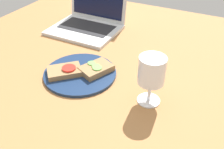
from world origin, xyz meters
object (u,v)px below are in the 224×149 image
wine_glass (152,72)px  laptop (89,18)px  plate (80,73)px  sandwich_with_tomato (65,71)px  sandwich_with_cucumber (95,68)px

wine_glass → laptop: (-43.67, 37.04, -6.13)cm
plate → wine_glass: bearing=-4.7°
sandwich_with_tomato → laptop: laptop is taller
laptop → plate: bearing=-63.7°
plate → wine_glass: size_ratio=1.64×
sandwich_with_cucumber → wine_glass: wine_glass is taller
sandwich_with_cucumber → laptop: 38.58cm
plate → wine_glass: 28.47cm
sandwich_with_tomato → sandwich_with_cucumber: same height
sandwich_with_tomato → sandwich_with_cucumber: size_ratio=1.04×
sandwich_with_tomato → laptop: bearing=108.8°
wine_glass → laptop: 57.59cm
wine_glass → plate: bearing=175.3°
plate → sandwich_with_tomato: sandwich_with_tomato is taller
plate → sandwich_with_cucumber: 5.64cm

